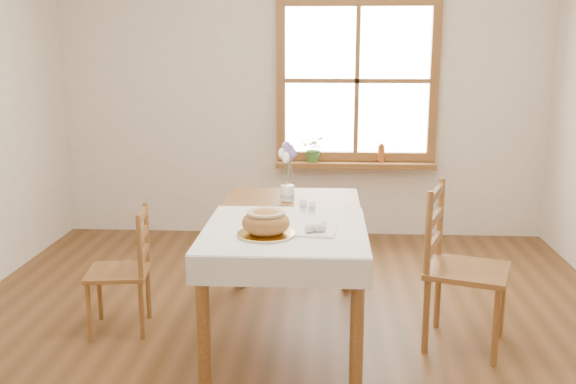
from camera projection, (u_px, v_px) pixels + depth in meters
The scene contains 18 objects.
ground at pixel (285, 353), 3.75m from camera, with size 5.00×5.00×0.00m, color brown.
room_walls at pixel (285, 55), 3.38m from camera, with size 4.60×5.10×2.65m.
window at pixel (357, 81), 5.81m from camera, with size 1.46×0.08×1.46m.
window_sill at pixel (355, 165), 5.91m from camera, with size 1.46×0.20×0.05m.
dining_table at pixel (288, 230), 3.90m from camera, with size 0.90×1.60×0.75m.
table_linen at pixel (285, 229), 3.58m from camera, with size 0.91×0.99×0.01m, color white.
chair_left at pixel (118, 270), 3.99m from camera, with size 0.37×0.38×0.78m, color olive, non-canonical shape.
chair_right at pixel (468, 268), 3.76m from camera, with size 0.45×0.47×0.97m, color olive, non-canonical shape.
bread_plate at pixel (266, 234), 3.44m from camera, with size 0.30×0.30×0.02m, color white.
bread_loaf at pixel (266, 220), 3.42m from camera, with size 0.26×0.26×0.14m, color #A4673A.
egg_napkin at pixel (310, 231), 3.52m from camera, with size 0.29×0.24×0.01m, color white.
eggs at pixel (310, 225), 3.51m from camera, with size 0.22×0.20×0.05m, color silver, non-canonical shape.
salt_shaker at pixel (303, 205), 3.95m from camera, with size 0.04×0.04×0.08m, color white.
pepper_shaker at pixel (312, 207), 3.90m from camera, with size 0.04×0.04×0.08m, color white.
flower_vase at pixel (287, 194), 4.23m from camera, with size 0.09×0.09×0.10m, color white.
lavender_bouquet at pixel (287, 164), 4.19m from camera, with size 0.16×0.16×0.31m, color #6F589C, non-canonical shape.
potted_plant at pixel (314, 152), 5.90m from camera, with size 0.22×0.24×0.19m, color #417B31.
amber_bottle at pixel (381, 153), 5.87m from camera, with size 0.06×0.06×0.18m, color #984E1C.
Camera 1 is at (0.22, -3.44, 1.75)m, focal length 40.00 mm.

